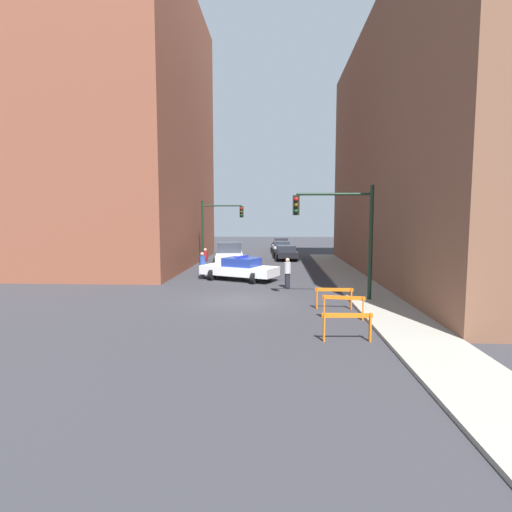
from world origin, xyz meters
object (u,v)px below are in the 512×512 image
(traffic_light_far, at_px, (216,223))
(barrier_back, at_px, (334,295))
(parked_car_near, at_px, (286,252))
(white_truck, at_px, (229,256))
(pedestrian_sidewalk, at_px, (287,273))
(pedestrian_corner, at_px, (205,259))
(pedestrian_crossing, at_px, (202,265))
(traffic_light_near, at_px, (345,225))
(barrier_mid, at_px, (344,303))
(parked_car_mid, at_px, (281,247))
(police_car, at_px, (240,268))
(barrier_front, at_px, (347,322))
(parked_car_far, at_px, (281,243))

(traffic_light_far, height_order, barrier_back, traffic_light_far)
(barrier_back, bearing_deg, parked_car_near, 94.59)
(white_truck, xyz_separation_m, pedestrian_sidewalk, (4.21, -8.78, -0.04))
(barrier_back, bearing_deg, pedestrian_corner, 123.38)
(pedestrian_crossing, height_order, pedestrian_sidewalk, same)
(traffic_light_near, bearing_deg, pedestrian_corner, 129.74)
(barrier_back, bearing_deg, barrier_mid, -85.89)
(traffic_light_far, height_order, parked_car_mid, traffic_light_far)
(pedestrian_corner, relative_size, barrier_mid, 1.04)
(parked_car_mid, relative_size, barrier_mid, 2.77)
(parked_car_mid, bearing_deg, police_car, -102.34)
(barrier_front, xyz_separation_m, barrier_back, (0.23, 4.44, 0.00))
(traffic_light_far, height_order, barrier_mid, traffic_light_far)
(white_truck, distance_m, barrier_front, 19.00)
(pedestrian_crossing, distance_m, barrier_front, 14.38)
(pedestrian_sidewalk, distance_m, barrier_front, 9.45)
(pedestrian_sidewalk, relative_size, barrier_front, 1.04)
(pedestrian_corner, relative_size, barrier_back, 1.04)
(parked_car_mid, distance_m, barrier_back, 25.75)
(police_car, xyz_separation_m, pedestrian_crossing, (-2.45, 0.61, 0.14))
(pedestrian_corner, bearing_deg, parked_car_mid, -28.74)
(pedestrian_crossing, xyz_separation_m, pedestrian_corner, (-0.38, 3.24, 0.00))
(parked_car_far, bearing_deg, pedestrian_corner, -107.71)
(parked_car_near, bearing_deg, pedestrian_corner, -131.63)
(parked_car_near, height_order, barrier_back, parked_car_near)
(white_truck, bearing_deg, traffic_light_near, -67.35)
(police_car, distance_m, parked_car_mid, 18.34)
(white_truck, xyz_separation_m, barrier_front, (5.81, -18.09, -0.29))
(police_car, xyz_separation_m, pedestrian_sidewalk, (2.86, -2.68, 0.14))
(parked_car_mid, relative_size, barrier_back, 2.75)
(traffic_light_near, xyz_separation_m, police_car, (-5.36, 5.99, -2.81))
(pedestrian_sidewalk, height_order, barrier_mid, pedestrian_sidewalk)
(barrier_front, bearing_deg, parked_car_mid, 93.13)
(pedestrian_sidewalk, bearing_deg, parked_car_far, -165.20)
(parked_car_far, bearing_deg, barrier_mid, -89.40)
(parked_car_mid, relative_size, pedestrian_crossing, 2.65)
(parked_car_mid, distance_m, barrier_mid, 27.43)
(parked_car_mid, height_order, barrier_back, parked_car_mid)
(white_truck, height_order, barrier_back, white_truck)
(pedestrian_crossing, height_order, pedestrian_corner, same)
(police_car, height_order, barrier_front, police_car)
(barrier_mid, relative_size, barrier_back, 0.99)
(barrier_mid, bearing_deg, parked_car_near, 94.55)
(white_truck, xyz_separation_m, parked_car_near, (4.48, 5.85, -0.23))
(parked_car_far, distance_m, barrier_mid, 34.26)
(parked_car_mid, bearing_deg, barrier_back, -89.34)
(traffic_light_far, height_order, parked_car_near, traffic_light_far)
(parked_car_near, bearing_deg, traffic_light_far, -151.17)
(parked_car_near, distance_m, pedestrian_crossing, 12.63)
(police_car, relative_size, white_truck, 0.90)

